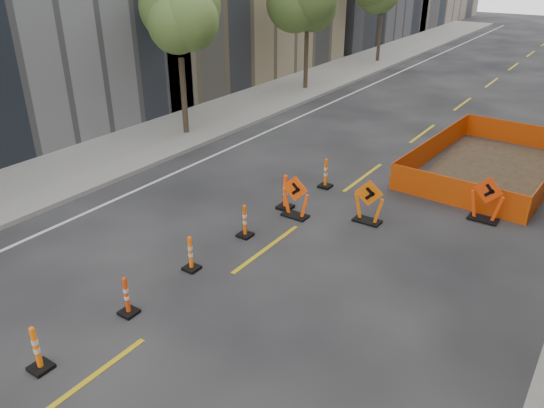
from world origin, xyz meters
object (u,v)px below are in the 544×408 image
Objects in this scene: channelizer_2 at (127,296)px; channelizer_3 at (191,253)px; channelizer_5 at (285,192)px; channelizer_6 at (326,173)px; channelizer_1 at (36,348)px; channelizer_4 at (245,221)px; chevron_sign_left at (296,196)px; chevron_sign_right at (487,199)px; chevron_sign_center at (369,201)px.

channelizer_2 is 2.13m from channelizer_3.
channelizer_5 reaches higher than channelizer_2.
channelizer_3 is 6.41m from channelizer_6.
channelizer_1 reaches higher than channelizer_4.
channelizer_2 is 0.97× the size of channelizer_4.
chevron_sign_right is at bearing 25.78° from chevron_sign_left.
channelizer_4 is at bearing 89.16° from channelizer_1.
channelizer_5 is (0.05, 8.53, 0.06)m from channelizer_1.
channelizer_4 reaches higher than channelizer_3.
chevron_sign_center is (1.95, 0.90, 0.01)m from chevron_sign_left.
channelizer_1 reaches higher than channelizer_3.
chevron_sign_left is at bearing 74.31° from channelizer_4.
chevron_sign_center is at bearing 19.02° from chevron_sign_left.
chevron_sign_right reaches higher than channelizer_4.
chevron_sign_left is (0.60, 3.96, 0.19)m from channelizer_3.
channelizer_5 is (-0.03, 6.40, 0.09)m from channelizer_2.
chevron_sign_left reaches higher than channelizer_1.
channelizer_1 is at bearing -124.79° from chevron_sign_center.
chevron_sign_left is (0.56, -0.30, 0.10)m from channelizer_5.
channelizer_6 is at bearing -169.76° from chevron_sign_right.
channelizer_6 is at bearing 88.44° from channelizer_1.
channelizer_2 is at bearing 87.81° from channelizer_1.
chevron_sign_left is at bearing 85.06° from channelizer_2.
chevron_sign_right reaches higher than channelizer_1.
channelizer_2 is 1.00× the size of channelizer_3.
channelizer_5 is (-0.04, 2.13, 0.08)m from channelizer_4.
channelizer_1 is at bearing -100.04° from chevron_sign_left.
channelizer_6 is at bearing 91.65° from chevron_sign_left.
chevron_sign_right reaches higher than channelizer_6.
channelizer_6 is at bearing 83.67° from channelizer_5.
channelizer_3 is 0.92× the size of channelizer_6.
channelizer_5 is at bearing 89.64° from channelizer_1.
channelizer_4 is at bearing -151.17° from chevron_sign_center.
channelizer_1 is 1.03× the size of channelizer_4.
channelizer_6 is 5.10m from chevron_sign_right.
channelizer_3 is 8.73m from chevron_sign_right.
channelizer_3 is 0.71× the size of chevron_sign_left.
chevron_sign_left is at bearing -28.55° from channelizer_5.
channelizer_4 reaches higher than channelizer_2.
chevron_sign_right is (5.29, 9.02, 0.23)m from channelizer_2.
chevron_sign_left reaches higher than channelizer_2.
channelizer_6 is at bearing 87.38° from channelizer_4.
channelizer_6 reaches higher than channelizer_4.
channelizer_3 is 5.49m from chevron_sign_center.
channelizer_5 is 0.64m from chevron_sign_left.
chevron_sign_center reaches higher than chevron_sign_left.
channelizer_4 is (0.08, 2.13, 0.02)m from channelizer_3.
channelizer_3 is at bearing -123.11° from chevron_sign_right.
channelizer_5 is at bearing 89.46° from channelizer_3.
channelizer_1 is 0.89× the size of channelizer_5.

